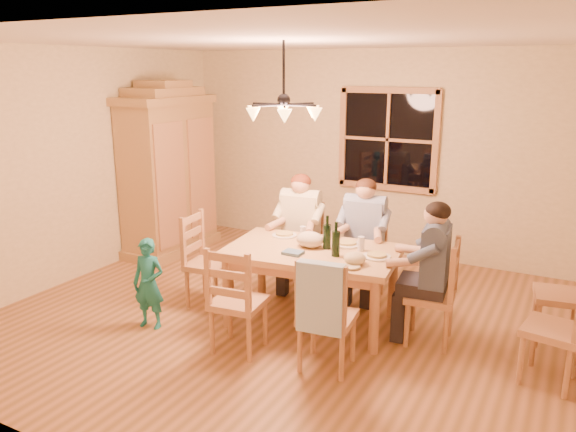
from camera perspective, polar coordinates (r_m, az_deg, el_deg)
The scene contains 31 objects.
floor at distance 5.80m, azimuth -0.39°, elevation -10.25°, with size 5.50×5.50×0.00m, color brown.
ceiling at distance 5.26m, azimuth -0.45°, elevation 17.47°, with size 5.50×5.00×0.02m, color white.
wall_back at distance 7.62m, azimuth 8.69°, elevation 6.31°, with size 5.50×0.02×2.70m, color beige.
wall_left at distance 7.09m, azimuth -20.40°, elevation 4.91°, with size 0.02×5.00×2.70m, color beige.
window at distance 7.50m, azimuth 10.11°, elevation 7.66°, with size 1.30×0.06×1.30m.
chandelier at distance 5.27m, azimuth -0.43°, elevation 10.68°, with size 0.77×0.68×0.71m.
armoire at distance 7.75m, azimuth -12.00°, elevation 4.10°, with size 0.66×1.40×2.30m.
dining_table at distance 5.47m, azimuth 2.44°, elevation -4.43°, with size 1.75×1.19×0.76m.
chair_far_left at distance 6.41m, azimuth 1.23°, elevation -4.82°, with size 0.49×0.47×0.99m.
chair_far_right at distance 6.21m, azimuth 7.60°, elevation -5.62°, with size 0.49×0.47×0.99m.
chair_near_left at distance 5.09m, azimuth -5.02°, elevation -10.29°, with size 0.49×0.47×0.99m.
chair_near_right at distance 4.81m, azimuth 3.99°, elevation -11.85°, with size 0.49×0.47×0.99m.
chair_end_left at distance 6.04m, azimuth -7.95°, elevation -6.22°, with size 0.47×0.49×0.99m.
chair_end_right at distance 5.36m, azimuth 14.16°, elevation -9.35°, with size 0.47×0.49×0.99m.
adult_woman at distance 6.25m, azimuth 1.25°, elevation -0.17°, with size 0.43×0.46×0.87m.
adult_plaid_man at distance 6.04m, azimuth 7.77°, elevation -0.83°, with size 0.43×0.46×0.87m.
adult_slate_man at distance 5.17m, azimuth 14.54°, elevation -3.90°, with size 0.46×0.43×0.87m.
towel at distance 4.48m, azimuth 3.33°, elevation -8.33°, with size 0.38×0.10×0.58m, color #A2C3DB.
wine_bottle_a at distance 5.41m, azimuth 4.00°, elevation -1.67°, with size 0.08×0.08×0.33m, color black.
wine_bottle_b at distance 5.21m, azimuth 4.89°, elevation -2.36°, with size 0.08×0.08×0.33m, color black.
plate_woman at distance 5.84m, azimuth -0.36°, elevation -1.98°, with size 0.26×0.26×0.02m, color white.
plate_plaid at distance 5.57m, azimuth 6.04°, elevation -2.90°, with size 0.26×0.26×0.02m, color white.
plate_slate at distance 5.26m, azimuth 8.99°, elevation -4.10°, with size 0.26×0.26×0.02m, color white.
wine_glass_a at distance 5.70m, azimuth 1.53°, elevation -1.76°, with size 0.06×0.06×0.14m, color silver.
wine_glass_b at distance 5.41m, azimuth 7.43°, elevation -2.81°, with size 0.06×0.06×0.14m, color silver.
cap at distance 5.05m, azimuth 6.79°, elevation -4.28°, with size 0.20×0.20×0.11m, color tan.
napkin at distance 5.28m, azimuth 0.51°, elevation -3.75°, with size 0.18×0.14×0.03m, color slate.
cloth_bundle at distance 5.48m, azimuth 2.25°, elevation -2.39°, with size 0.28×0.22×0.15m, color tan.
child at distance 5.60m, azimuth -13.96°, elevation -6.68°, with size 0.33×0.21×0.89m, color #1B7A7D.
chair_spare_front at distance 5.05m, azimuth 25.14°, elevation -11.96°, with size 0.49×0.50×0.99m.
chair_spare_back at distance 5.77m, azimuth 25.67°, elevation -8.67°, with size 0.49×0.50×0.99m.
Camera 1 is at (2.52, -4.61, 2.46)m, focal length 35.00 mm.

